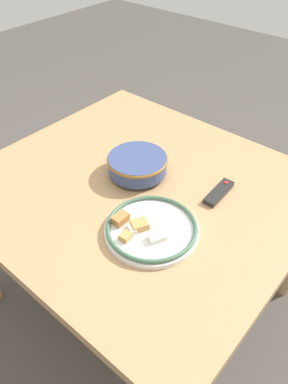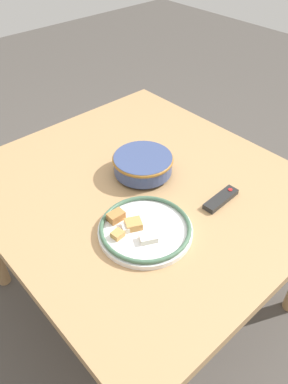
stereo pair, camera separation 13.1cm
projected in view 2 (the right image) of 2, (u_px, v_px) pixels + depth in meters
The scene contains 5 objects.
ground_plane at pixel (142, 293), 1.87m from camera, with size 8.00×8.00×0.00m, color #4C4742.
dining_table at pixel (142, 199), 1.45m from camera, with size 1.20×1.09×0.70m.
noodle_bowl at pixel (143, 164), 1.43m from camera, with size 0.23×0.23×0.08m.
food_plate at pixel (144, 229), 1.21m from camera, with size 0.31×0.31×0.05m.
tv_remote at pixel (221, 199), 1.33m from camera, with size 0.05×0.16×0.02m.
Camera 2 is at (0.81, -0.72, 1.60)m, focal length 35.00 mm.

